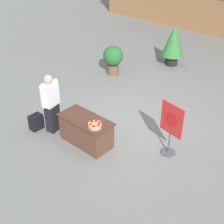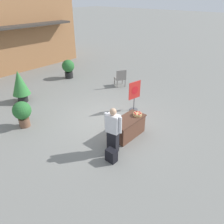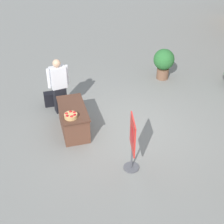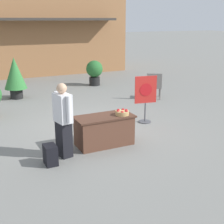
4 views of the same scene
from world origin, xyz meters
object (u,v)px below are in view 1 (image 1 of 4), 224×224
at_px(person_visitor, 51,103).
at_px(potted_plant_near_right, 113,58).
at_px(apple_basket, 95,125).
at_px(poster_board, 171,127).
at_px(potted_plant_near_left, 173,42).
at_px(backpack, 36,122).
at_px(display_table, 86,131).

distance_m(person_visitor, potted_plant_near_right, 3.83).
xyz_separation_m(apple_basket, poster_board, (1.35, 1.12, -0.01)).
bearing_deg(person_visitor, potted_plant_near_left, 79.34).
height_order(person_visitor, potted_plant_near_right, person_visitor).
relative_size(poster_board, potted_plant_near_right, 1.28).
distance_m(person_visitor, poster_board, 3.07).
bearing_deg(potted_plant_near_right, backpack, -79.42).
xyz_separation_m(display_table, potted_plant_near_right, (-2.17, 3.45, 0.27)).
height_order(apple_basket, person_visitor, person_visitor).
distance_m(backpack, poster_board, 3.57).
relative_size(person_visitor, potted_plant_near_right, 1.53).
bearing_deg(apple_basket, potted_plant_near_right, 126.03).
height_order(display_table, potted_plant_near_right, potted_plant_near_right).
relative_size(display_table, potted_plant_near_left, 0.90).
xyz_separation_m(poster_board, potted_plant_near_left, (-2.83, 4.57, 0.13)).
xyz_separation_m(poster_board, potted_plant_near_right, (-3.94, 2.44, -0.13)).
bearing_deg(backpack, apple_basket, 11.18).
xyz_separation_m(person_visitor, potted_plant_near_right, (-1.12, 3.65, -0.19)).
bearing_deg(apple_basket, person_visitor, -176.33).
xyz_separation_m(backpack, poster_board, (3.20, 1.49, 0.55)).
bearing_deg(person_visitor, potted_plant_near_right, 96.29).
xyz_separation_m(display_table, potted_plant_near_left, (-1.06, 5.58, 0.53)).
bearing_deg(person_visitor, poster_board, 12.57).
relative_size(person_visitor, potted_plant_near_left, 1.05).
bearing_deg(backpack, display_table, 18.19).
relative_size(backpack, potted_plant_near_right, 0.40).
bearing_deg(potted_plant_near_left, poster_board, -58.24).
bearing_deg(apple_basket, poster_board, 39.72).
bearing_deg(apple_basket, potted_plant_near_left, 104.57).
bearing_deg(display_table, potted_plant_near_right, 122.11).
bearing_deg(potted_plant_near_left, display_table, -79.27).
bearing_deg(person_visitor, backpack, -155.59).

